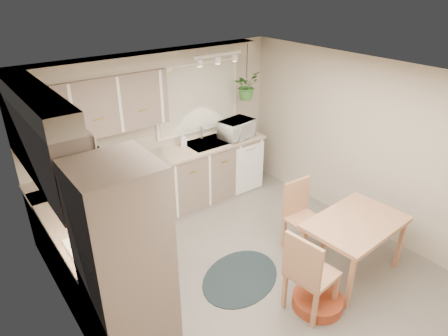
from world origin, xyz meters
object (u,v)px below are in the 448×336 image
(microwave, at_px, (237,127))
(braided_rug, at_px, (240,277))
(chair_left, at_px, (313,271))
(dining_table, at_px, (352,247))
(chair_back, at_px, (305,219))
(pet_bed, at_px, (317,301))

(microwave, bearing_deg, braided_rug, -136.71)
(chair_left, bearing_deg, braided_rug, -166.11)
(dining_table, relative_size, braided_rug, 1.07)
(chair_left, distance_m, microwave, 2.87)
(chair_left, height_order, microwave, microwave)
(chair_back, relative_size, braided_rug, 0.87)
(chair_back, xyz_separation_m, microwave, (0.32, 1.85, 0.64))
(braided_rug, relative_size, microwave, 2.06)
(chair_left, xyz_separation_m, microwave, (1.04, 2.61, 0.61))
(chair_back, height_order, microwave, microwave)
(dining_table, height_order, chair_left, chair_left)
(chair_left, bearing_deg, chair_back, 130.00)
(chair_left, distance_m, pet_bed, 0.46)
(chair_left, height_order, pet_bed, chair_left)
(dining_table, bearing_deg, chair_left, -172.57)
(chair_left, distance_m, braided_rug, 1.01)
(chair_back, distance_m, pet_bed, 1.10)
(dining_table, distance_m, braided_rug, 1.40)
(braided_rug, xyz_separation_m, microwave, (1.34, 1.78, 1.12))
(braided_rug, xyz_separation_m, pet_bed, (0.40, -0.87, 0.06))
(chair_left, bearing_deg, pet_bed, 55.86)
(pet_bed, bearing_deg, dining_table, 11.76)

